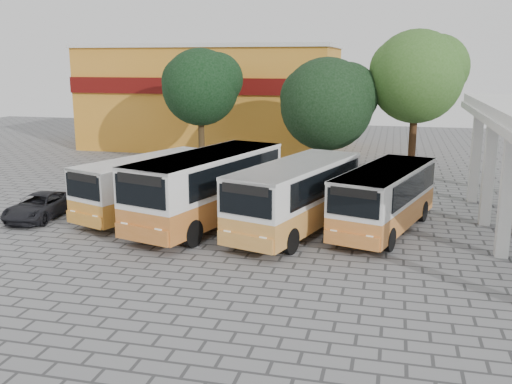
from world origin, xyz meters
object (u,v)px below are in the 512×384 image
(bus_far_left, at_px, (148,182))
(bus_centre_left, at_px, (208,184))
(parked_car, at_px, (40,206))
(bus_centre_right, at_px, (296,193))
(bus_far_right, at_px, (385,195))

(bus_far_left, relative_size, bus_centre_left, 0.86)
(bus_centre_left, bearing_deg, parked_car, -158.38)
(bus_centre_left, bearing_deg, bus_far_left, 179.53)
(bus_far_left, bearing_deg, bus_centre_left, 4.42)
(bus_centre_right, xyz_separation_m, parked_car, (-11.73, -0.64, -1.12))
(bus_far_right, bearing_deg, bus_centre_left, -156.84)
(bus_far_left, xyz_separation_m, parked_car, (-4.63, -1.72, -0.99))
(bus_far_left, distance_m, parked_car, 5.04)
(bus_centre_left, height_order, parked_car, bus_centre_left)
(bus_far_left, xyz_separation_m, bus_far_right, (10.69, -0.10, 0.00))
(parked_car, bearing_deg, bus_centre_right, -0.28)
(bus_far_left, relative_size, bus_centre_right, 0.93)
(parked_car, bearing_deg, bus_far_left, 17.00)
(bus_centre_left, xyz_separation_m, parked_car, (-7.82, -0.79, -1.26))
(bus_far_left, xyz_separation_m, bus_centre_left, (3.19, -0.94, 0.27))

